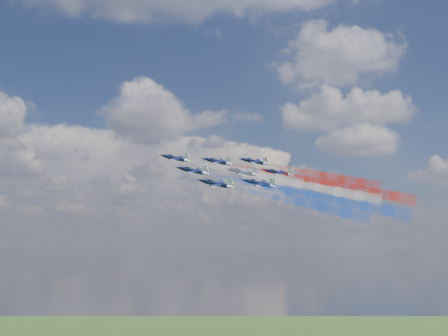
# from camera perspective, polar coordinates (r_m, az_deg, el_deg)

# --- Properties ---
(jet_lead) EXTENTS (13.64, 11.76, 8.03)m
(jet_lead) POSITION_cam_1_polar(r_m,az_deg,el_deg) (174.22, -5.07, 1.02)
(jet_lead) COLOR black
(trail_lead) EXTENTS (36.21, 13.20, 13.17)m
(trail_lead) POSITION_cam_1_polar(r_m,az_deg,el_deg) (165.83, 2.09, -0.45)
(trail_lead) COLOR white
(jet_inner_left) EXTENTS (13.64, 11.76, 8.03)m
(jet_inner_left) POSITION_cam_1_polar(r_m,az_deg,el_deg) (161.14, -3.23, -0.30)
(jet_inner_left) COLOR black
(trail_inner_left) EXTENTS (36.21, 13.20, 13.17)m
(trail_inner_left) POSITION_cam_1_polar(r_m,az_deg,el_deg) (153.67, 4.62, -1.96)
(trail_inner_left) COLOR blue
(jet_inner_right) EXTENTS (13.64, 11.76, 8.03)m
(jet_inner_right) POSITION_cam_1_polar(r_m,az_deg,el_deg) (178.06, -0.67, 0.69)
(jet_inner_right) COLOR black
(trail_inner_right) EXTENTS (36.21, 13.20, 13.17)m
(trail_inner_right) POSITION_cam_1_polar(r_m,az_deg,el_deg) (171.35, 6.49, -0.77)
(trail_inner_right) COLOR red
(jet_outer_left) EXTENTS (13.64, 11.76, 8.03)m
(jet_outer_left) POSITION_cam_1_polar(r_m,az_deg,el_deg) (149.17, -0.78, -1.67)
(jet_outer_left) COLOR black
(trail_outer_left) EXTENTS (36.21, 13.20, 13.17)m
(trail_outer_left) POSITION_cam_1_polar(r_m,az_deg,el_deg) (142.89, 7.83, -3.52)
(trail_outer_left) COLOR blue
(jet_center_third) EXTENTS (13.64, 11.76, 8.03)m
(jet_center_third) POSITION_cam_1_polar(r_m,az_deg,el_deg) (166.33, 1.95, -0.44)
(jet_center_third) COLOR black
(trail_center_third) EXTENTS (36.21, 13.20, 13.17)m
(trail_center_third) POSITION_cam_1_polar(r_m,az_deg,el_deg) (160.83, 9.71, -2.03)
(trail_center_third) COLOR white
(jet_outer_right) EXTENTS (13.64, 11.76, 8.03)m
(jet_outer_right) POSITION_cam_1_polar(r_m,az_deg,el_deg) (183.06, 3.23, 0.68)
(jet_outer_right) COLOR black
(trail_outer_right) EXTENTS (36.21, 13.20, 13.17)m
(trail_outer_right) POSITION_cam_1_polar(r_m,az_deg,el_deg) (177.83, 10.29, -0.73)
(trail_outer_right) COLOR red
(jet_rear_left) EXTENTS (13.64, 11.76, 8.03)m
(jet_rear_left) POSITION_cam_1_polar(r_m,az_deg,el_deg) (153.95, 3.74, -1.63)
(jet_rear_left) COLOR black
(trail_rear_left) EXTENTS (36.21, 13.20, 13.17)m
(trail_rear_left) POSITION_cam_1_polar(r_m,az_deg,el_deg) (149.38, 12.19, -3.38)
(trail_rear_left) COLOR blue
(jet_rear_right) EXTENTS (13.64, 11.76, 8.03)m
(jet_rear_right) POSITION_cam_1_polar(r_m,az_deg,el_deg) (171.49, 5.74, -0.50)
(jet_rear_right) COLOR black
(trail_rear_right) EXTENTS (36.21, 13.20, 13.17)m
(trail_rear_right) POSITION_cam_1_polar(r_m,az_deg,el_deg) (167.44, 13.33, -2.03)
(trail_rear_right) COLOR red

